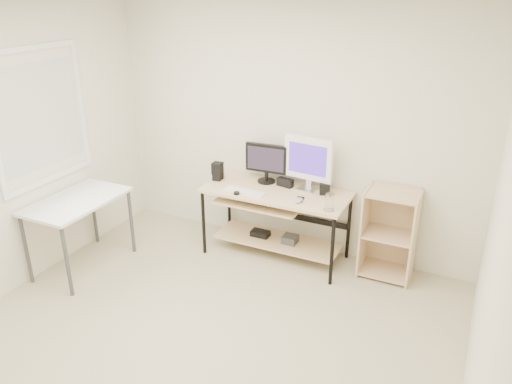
{
  "coord_description": "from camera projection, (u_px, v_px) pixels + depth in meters",
  "views": [
    {
      "loc": [
        1.85,
        -2.67,
        2.72
      ],
      "look_at": [
        -0.06,
        1.3,
        0.86
      ],
      "focal_mm": 35.0,
      "sensor_mm": 36.0,
      "label": 1
    }
  ],
  "objects": [
    {
      "name": "coaster",
      "position": [
        329.0,
        210.0,
        4.66
      ],
      "size": [
        0.13,
        0.13,
        0.01
      ],
      "primitive_type": "cylinder",
      "rotation": [
        0.0,
        0.0,
        -0.35
      ],
      "color": "olive",
      "rests_on": "desk"
    },
    {
      "name": "room",
      "position": [
        171.0,
        193.0,
        3.59
      ],
      "size": [
        4.01,
        4.01,
        2.62
      ],
      "color": "#BAAF8F",
      "rests_on": "ground"
    },
    {
      "name": "volume_puck",
      "position": [
        237.0,
        193.0,
        5.01
      ],
      "size": [
        0.08,
        0.08,
        0.02
      ],
      "primitive_type": "cylinder",
      "rotation": [
        0.0,
        0.0,
        0.32
      ],
      "color": "black",
      "rests_on": "desk"
    },
    {
      "name": "audio_controller",
      "position": [
        220.0,
        170.0,
        5.39
      ],
      "size": [
        0.1,
        0.09,
        0.18
      ],
      "primitive_type": "cube",
      "rotation": [
        0.0,
        0.0,
        0.38
      ],
      "color": "black",
      "rests_on": "desk"
    },
    {
      "name": "mouse",
      "position": [
        299.0,
        200.0,
        4.83
      ],
      "size": [
        0.08,
        0.12,
        0.04
      ],
      "primitive_type": "ellipsoid",
      "rotation": [
        0.0,
        0.0,
        -0.03
      ],
      "color": "#B0B0B5",
      "rests_on": "desk"
    },
    {
      "name": "keyboard",
      "position": [
        244.0,
        192.0,
        5.06
      ],
      "size": [
        0.44,
        0.14,
        0.02
      ],
      "primitive_type": "cube",
      "rotation": [
        0.0,
        0.0,
        -0.03
      ],
      "color": "white",
      "rests_on": "desk"
    },
    {
      "name": "side_table",
      "position": [
        77.0,
        207.0,
        4.92
      ],
      "size": [
        0.6,
        1.0,
        0.75
      ],
      "color": "white",
      "rests_on": "ground"
    },
    {
      "name": "drinking_glass",
      "position": [
        329.0,
        202.0,
        4.63
      ],
      "size": [
        0.1,
        0.1,
        0.15
      ],
      "primitive_type": "cylinder",
      "rotation": [
        0.0,
        0.0,
        -0.35
      ],
      "color": "white",
      "rests_on": "coaster"
    },
    {
      "name": "desk",
      "position": [
        274.0,
        209.0,
        5.19
      ],
      "size": [
        1.5,
        0.65,
        0.75
      ],
      "color": "beige",
      "rests_on": "ground"
    },
    {
      "name": "center_speaker",
      "position": [
        285.0,
        182.0,
        5.19
      ],
      "size": [
        0.18,
        0.11,
        0.09
      ],
      "primitive_type": "cube",
      "rotation": [
        0.0,
        0.0,
        -0.19
      ],
      "color": "black",
      "rests_on": "desk"
    },
    {
      "name": "speaker_left",
      "position": [
        217.0,
        171.0,
        5.34
      ],
      "size": [
        0.11,
        0.11,
        0.2
      ],
      "rotation": [
        0.0,
        0.0,
        0.1
      ],
      "color": "black",
      "rests_on": "desk"
    },
    {
      "name": "shelf_unit",
      "position": [
        390.0,
        232.0,
        4.89
      ],
      "size": [
        0.5,
        0.4,
        0.9
      ],
      "color": "beige",
      "rests_on": "ground"
    },
    {
      "name": "smartphone",
      "position": [
        300.0,
        199.0,
        4.88
      ],
      "size": [
        0.09,
        0.14,
        0.01
      ],
      "primitive_type": "cube",
      "rotation": [
        0.0,
        0.0,
        0.18
      ],
      "color": "black",
      "rests_on": "desk"
    },
    {
      "name": "black_monitor",
      "position": [
        266.0,
        161.0,
        5.23
      ],
      "size": [
        0.46,
        0.19,
        0.42
      ],
      "rotation": [
        0.0,
        0.0,
        0.06
      ],
      "color": "black",
      "rests_on": "desk"
    },
    {
      "name": "white_imac",
      "position": [
        308.0,
        160.0,
        5.0
      ],
      "size": [
        0.52,
        0.17,
        0.56
      ],
      "rotation": [
        0.0,
        0.0,
        -0.12
      ],
      "color": "silver",
      "rests_on": "desk"
    },
    {
      "name": "speaker_right",
      "position": [
        325.0,
        188.0,
        5.0
      ],
      "size": [
        0.13,
        0.13,
        0.12
      ],
      "primitive_type": "cube",
      "rotation": [
        0.0,
        0.0,
        0.35
      ],
      "color": "black",
      "rests_on": "desk"
    }
  ]
}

